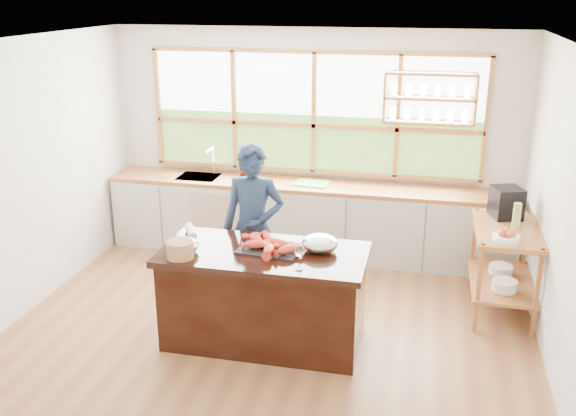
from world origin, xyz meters
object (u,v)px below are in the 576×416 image
(island, at_px, (264,296))
(wicker_basket, at_px, (180,249))
(cook, at_px, (253,228))
(espresso_machine, at_px, (506,203))

(island, xyz_separation_m, wicker_basket, (-0.67, -0.29, 0.52))
(cook, distance_m, espresso_machine, 2.59)
(island, distance_m, wicker_basket, 0.90)
(espresso_machine, bearing_deg, island, -164.63)
(cook, bearing_deg, espresso_machine, 13.27)
(cook, distance_m, wicker_basket, 1.03)
(cook, height_order, wicker_basket, cook)
(wicker_basket, bearing_deg, cook, 67.22)
(cook, height_order, espresso_machine, cook)
(island, xyz_separation_m, espresso_machine, (2.19, 1.42, 0.60))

